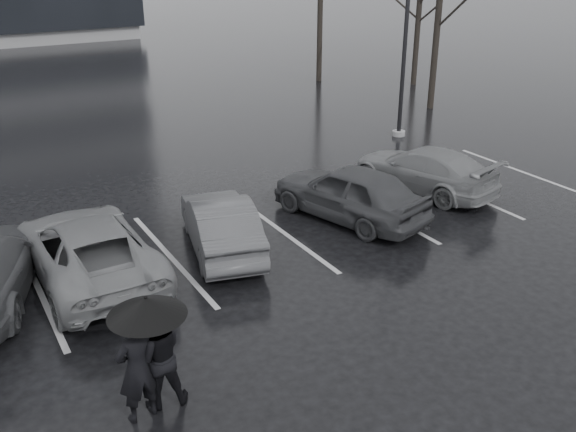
# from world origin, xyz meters

# --- Properties ---
(ground) EXTENTS (160.00, 160.00, 0.00)m
(ground) POSITION_xyz_m (0.00, 0.00, 0.00)
(ground) COLOR black
(ground) RESTS_ON ground
(car_main) EXTENTS (2.73, 4.43, 1.41)m
(car_main) POSITION_xyz_m (2.45, 2.31, 0.70)
(car_main) COLOR black
(car_main) RESTS_ON ground
(car_west_a) EXTENTS (2.19, 3.99, 1.25)m
(car_west_a) POSITION_xyz_m (-1.05, 2.33, 0.62)
(car_west_a) COLOR #2E2E30
(car_west_a) RESTS_ON ground
(car_west_b) EXTENTS (2.28, 4.81, 1.33)m
(car_west_b) POSITION_xyz_m (-3.94, 2.50, 0.66)
(car_west_b) COLOR #545457
(car_west_b) RESTS_ON ground
(car_east) EXTENTS (2.68, 4.53, 1.23)m
(car_east) POSITION_xyz_m (5.34, 2.88, 0.61)
(car_east) COLOR #545457
(car_east) RESTS_ON ground
(pedestrian_left) EXTENTS (0.69, 0.51, 1.73)m
(pedestrian_left) POSITION_xyz_m (-4.40, -2.15, 0.86)
(pedestrian_left) COLOR black
(pedestrian_left) RESTS_ON ground
(pedestrian_right) EXTENTS (0.93, 0.77, 1.72)m
(pedestrian_right) POSITION_xyz_m (-4.05, -1.99, 0.86)
(pedestrian_right) COLOR black
(pedestrian_right) RESTS_ON ground
(umbrella) EXTENTS (1.13, 1.13, 1.92)m
(umbrella) POSITION_xyz_m (-4.15, -2.05, 1.75)
(umbrella) COLOR black
(umbrella) RESTS_ON ground
(lamp_post) EXTENTS (0.45, 0.45, 8.20)m
(lamp_post) POSITION_xyz_m (8.24, 7.45, 3.75)
(lamp_post) COLOR gray
(lamp_post) RESTS_ON ground
(stall_stripes) EXTENTS (19.72, 5.00, 0.00)m
(stall_stripes) POSITION_xyz_m (-0.80, 2.50, 0.00)
(stall_stripes) COLOR #B0B0B3
(stall_stripes) RESTS_ON ground
(tree_east) EXTENTS (0.26, 0.26, 8.00)m
(tree_east) POSITION_xyz_m (12.00, 10.00, 4.00)
(tree_east) COLOR black
(tree_east) RESTS_ON ground
(tree_ne) EXTENTS (0.26, 0.26, 7.00)m
(tree_ne) POSITION_xyz_m (14.50, 14.00, 3.50)
(tree_ne) COLOR black
(tree_ne) RESTS_ON ground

